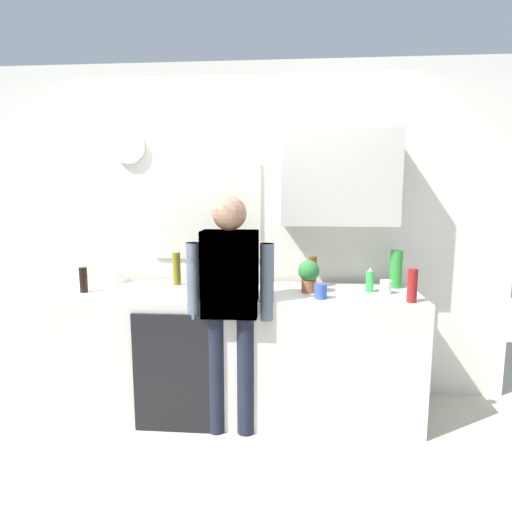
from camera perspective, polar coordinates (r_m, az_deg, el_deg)
ground_plane at (r=3.16m, az=-3.30°, el=-22.34°), size 8.00×8.00×0.00m
kitchen_counter at (r=3.23m, az=-2.63°, el=-12.57°), size 2.59×0.64×0.92m
dishwasher_panel at (r=3.02m, az=-10.90°, el=-15.25°), size 0.56×0.02×0.83m
back_wall_assembly at (r=3.40m, az=-0.28°, el=4.21°), size 4.19×0.42×2.60m
coffee_maker at (r=3.23m, az=-6.57°, el=-1.41°), size 0.20×0.20×0.33m
bottle_dark_sauce at (r=3.24m, az=-22.07°, el=-2.96°), size 0.06×0.06×0.18m
bottle_amber_beer at (r=3.18m, az=7.56°, el=-2.15°), size 0.06×0.06×0.23m
bottle_olive_oil at (r=3.30m, az=-10.57°, el=-1.67°), size 0.06×0.06×0.25m
bottle_red_vinegar at (r=2.92m, az=20.17°, el=-3.72°), size 0.06×0.06×0.22m
bottle_green_wine at (r=3.25m, az=-1.77°, el=-1.22°), size 0.07×0.07×0.30m
bottle_clear_soda at (r=3.31m, az=18.22°, el=-1.66°), size 0.09×0.09×0.28m
cup_white_mug at (r=3.11m, az=16.95°, el=-3.98°), size 0.08×0.08×0.09m
cup_blue_mug at (r=2.87m, az=8.64°, el=-4.67°), size 0.08×0.08×0.10m
mixing_bowl at (r=3.55m, az=-18.36°, el=-2.62°), size 0.22×0.22×0.08m
potted_plant at (r=3.02m, az=7.06°, el=-2.41°), size 0.15×0.15×0.23m
dish_soap at (r=3.13m, az=14.97°, el=-3.25°), size 0.06×0.06×0.18m
person_at_sink at (r=2.79m, az=-3.47°, el=-5.44°), size 0.57×0.22×1.60m
person_guest at (r=2.79m, az=-3.47°, el=-5.44°), size 0.57×0.22×1.60m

